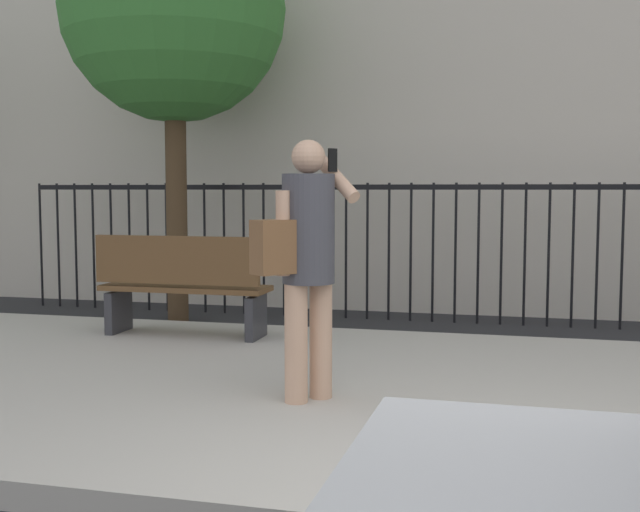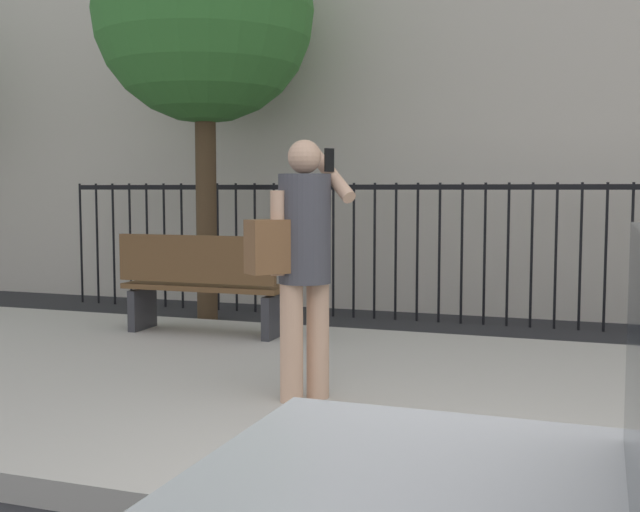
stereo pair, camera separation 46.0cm
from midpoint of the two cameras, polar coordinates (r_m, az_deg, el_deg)
sidewalk at (r=5.48m, az=15.68°, el=-10.70°), size 28.00×4.40×0.15m
iron_fence at (r=8.99m, az=17.33°, el=1.41°), size 12.03×0.04×1.60m
pedestrian_on_phone at (r=5.06m, az=1.23°, el=0.40°), size 0.66×0.71×1.69m
street_bench at (r=7.48m, az=-6.82°, el=-1.91°), size 1.60×0.45×0.95m
street_tree_mid at (r=9.42m, az=-6.96°, el=17.02°), size 2.52×2.52×4.80m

